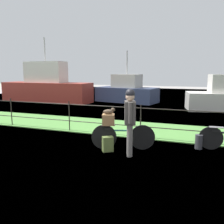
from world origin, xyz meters
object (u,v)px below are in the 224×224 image
at_px(moored_boat_near, 46,87).
at_px(moored_boat_far, 127,92).
at_px(bicycle_main, 123,137).
at_px(wooden_crate, 108,120).
at_px(mooring_bollard, 199,142).
at_px(cyclist_person, 130,116).
at_px(terrier_dog, 109,111).
at_px(backpack_on_paving, 108,144).

relative_size(moored_boat_near, moored_boat_far, 1.47).
bearing_deg(bicycle_main, wooden_crate, -161.63).
height_order(bicycle_main, mooring_bollard, bicycle_main).
xyz_separation_m(cyclist_person, moored_boat_far, (-3.08, 10.22, -0.29)).
xyz_separation_m(wooden_crate, moored_boat_near, (-7.75, 8.16, 0.19)).
bearing_deg(terrier_dog, moored_boat_far, 103.79).
bearing_deg(backpack_on_paving, mooring_bollard, -11.94).
bearing_deg(wooden_crate, moored_boat_far, 103.65).
distance_m(terrier_dog, mooring_bollard, 2.59).
xyz_separation_m(wooden_crate, cyclist_person, (0.66, -0.25, 0.18)).
distance_m(bicycle_main, terrier_dog, 0.78).
bearing_deg(backpack_on_paving, bicycle_main, 5.39).
bearing_deg(wooden_crate, mooring_bollard, 20.66).
bearing_deg(backpack_on_paving, terrier_dog, 59.58).
xyz_separation_m(mooring_bollard, moored_boat_far, (-4.74, 9.10, 0.52)).
relative_size(wooden_crate, backpack_on_paving, 0.81).
bearing_deg(moored_boat_far, moored_boat_near, -161.29).
relative_size(wooden_crate, terrier_dog, 0.99).
height_order(bicycle_main, backpack_on_paving, bicycle_main).
distance_m(mooring_bollard, moored_boat_far, 10.27).
bearing_deg(mooring_bollard, terrier_dog, -159.32).
height_order(backpack_on_paving, mooring_bollard, backpack_on_paving).
bearing_deg(bicycle_main, cyclist_person, -51.19).
bearing_deg(moored_boat_near, bicycle_main, -44.75).
xyz_separation_m(terrier_dog, backpack_on_paving, (0.02, -0.17, -0.85)).
xyz_separation_m(mooring_bollard, moored_boat_near, (-10.07, 7.29, 0.82)).
xyz_separation_m(backpack_on_paving, moored_boat_far, (-2.46, 10.14, 0.52)).
bearing_deg(bicycle_main, moored_boat_far, 105.78).
height_order(bicycle_main, moored_boat_far, moored_boat_far).
xyz_separation_m(bicycle_main, mooring_bollard, (1.95, 0.75, -0.16)).
xyz_separation_m(bicycle_main, cyclist_person, (0.30, -0.37, 0.64)).
height_order(wooden_crate, cyclist_person, cyclist_person).
distance_m(wooden_crate, cyclist_person, 0.73).
relative_size(bicycle_main, wooden_crate, 5.11).
bearing_deg(moored_boat_near, moored_boat_far, 18.71).
relative_size(cyclist_person, moored_boat_far, 0.38).
relative_size(bicycle_main, moored_boat_near, 0.25).
bearing_deg(backpack_on_paving, cyclist_person, -44.49).
bearing_deg(moored_boat_far, wooden_crate, -76.35).
bearing_deg(bicycle_main, mooring_bollard, 21.08).
xyz_separation_m(terrier_dog, cyclist_person, (0.64, -0.26, -0.05)).
bearing_deg(cyclist_person, bicycle_main, 128.81).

